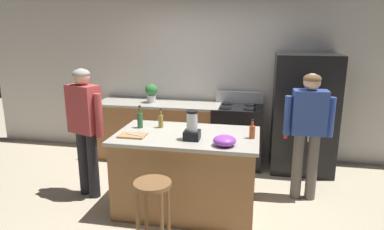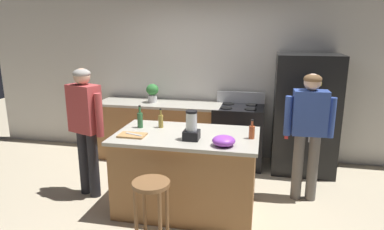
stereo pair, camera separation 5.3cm
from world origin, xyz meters
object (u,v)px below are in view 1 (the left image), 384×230
object	(u,v)px
potted_plant	(151,92)
person_by_sink_right	(308,125)
bottle_olive_oil	(140,120)
stove_range	(237,135)
bar_stool	(153,198)
chef_knife	(134,134)
cutting_board	(132,135)
person_by_island_left	(85,121)
kitchen_island	(187,172)
blender_appliance	(192,128)
mixing_bowl	(225,141)
bottle_cooking_sauce	(252,131)
bottle_vinegar	(161,121)
refrigerator	(304,114)

from	to	relation	value
potted_plant	person_by_sink_right	bearing A→B (deg)	-23.43
potted_plant	bottle_olive_oil	size ratio (longest dim) A/B	1.09
stove_range	bar_stool	size ratio (longest dim) A/B	1.56
chef_knife	bar_stool	bearing A→B (deg)	-37.69
person_by_sink_right	potted_plant	xyz separation A→B (m)	(-2.31, 1.00, 0.14)
stove_range	cutting_board	distance (m)	2.08
person_by_island_left	chef_knife	distance (m)	0.81
person_by_island_left	cutting_board	distance (m)	0.79
kitchen_island	person_by_island_left	xyz separation A→B (m)	(-1.31, 0.10, 0.53)
person_by_island_left	person_by_sink_right	bearing A→B (deg)	9.46
person_by_sink_right	potted_plant	size ratio (longest dim) A/B	5.34
blender_appliance	mixing_bowl	distance (m)	0.40
bottle_olive_oil	person_by_island_left	bearing A→B (deg)	-176.49
chef_knife	person_by_sink_right	bearing A→B (deg)	40.44
bottle_cooking_sauce	chef_knife	size ratio (longest dim) A/B	0.98
chef_knife	mixing_bowl	bearing A→B (deg)	13.51
blender_appliance	bottle_vinegar	xyz separation A→B (m)	(-0.46, 0.37, -0.05)
bottle_olive_oil	bottle_cooking_sauce	bearing A→B (deg)	-6.30
person_by_sink_right	blender_appliance	xyz separation A→B (m)	(-1.30, -0.73, 0.11)
refrigerator	blender_appliance	distance (m)	2.16
blender_appliance	potted_plant	bearing A→B (deg)	120.40
mixing_bowl	bar_stool	bearing A→B (deg)	-139.84
potted_plant	blender_appliance	xyz separation A→B (m)	(1.01, -1.73, -0.04)
refrigerator	bottle_olive_oil	world-z (taller)	refrigerator
bottle_vinegar	person_by_sink_right	bearing A→B (deg)	11.34
stove_range	chef_knife	distance (m)	2.07
refrigerator	person_by_sink_right	distance (m)	0.96
person_by_sink_right	potted_plant	distance (m)	2.52
bottle_vinegar	cutting_board	world-z (taller)	bottle_vinegar
chef_knife	bottle_cooking_sauce	bearing A→B (deg)	27.93
person_by_sink_right	potted_plant	bearing A→B (deg)	156.57
bar_stool	chef_knife	size ratio (longest dim) A/B	3.26
kitchen_island	stove_range	world-z (taller)	stove_range
person_by_island_left	bottle_vinegar	bearing A→B (deg)	5.94
person_by_sink_right	cutting_board	xyz separation A→B (m)	(-1.97, -0.75, -0.02)
person_by_sink_right	mixing_bowl	bearing A→B (deg)	-137.41
bottle_cooking_sauce	mixing_bowl	xyz separation A→B (m)	(-0.27, -0.30, -0.02)
kitchen_island	cutting_board	distance (m)	0.78
person_by_sink_right	cutting_board	bearing A→B (deg)	-159.24
person_by_island_left	cutting_board	size ratio (longest dim) A/B	5.50
cutting_board	bottle_cooking_sauce	bearing A→B (deg)	8.31
kitchen_island	bar_stool	size ratio (longest dim) A/B	2.28
stove_range	bottle_olive_oil	xyz separation A→B (m)	(-1.09, -1.38, 0.56)
bar_stool	blender_appliance	size ratio (longest dim) A/B	2.22
kitchen_island	potted_plant	world-z (taller)	potted_plant
potted_plant	bottle_olive_oil	world-z (taller)	potted_plant
kitchen_island	person_by_sink_right	distance (m)	1.58
kitchen_island	mixing_bowl	distance (m)	0.76
chef_knife	cutting_board	bearing A→B (deg)	-160.51
chef_knife	stove_range	bearing A→B (deg)	78.37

